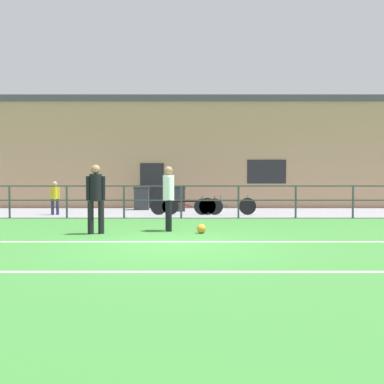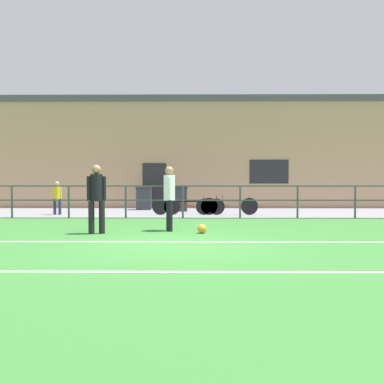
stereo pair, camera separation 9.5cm
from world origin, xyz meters
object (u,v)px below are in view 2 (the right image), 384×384
object	(u,v)px
soccer_ball_match	(202,229)
bicycle_parked_1	(194,206)
spectator_child	(57,196)
bicycle_parked_2	(182,206)
player_striker	(169,194)
bicycle_parked_3	(229,206)
trash_bin_1	(181,199)
trash_bin_0	(144,198)
player_goalkeeper	(97,195)

from	to	relation	value
soccer_ball_match	bicycle_parked_1	distance (m)	5.31
spectator_child	bicycle_parked_2	size ratio (longest dim) A/B	0.56
player_striker	bicycle_parked_3	size ratio (longest dim) A/B	0.79
player_striker	soccer_ball_match	xyz separation A→B (m)	(0.86, -0.50, -0.86)
player_striker	trash_bin_1	world-z (taller)	player_striker
trash_bin_0	player_goalkeeper	bearing A→B (deg)	-91.43
bicycle_parked_2	bicycle_parked_3	bearing A→B (deg)	0.00
spectator_child	trash_bin_1	distance (m)	4.94
player_striker	bicycle_parked_1	distance (m)	4.88
spectator_child	bicycle_parked_1	size ratio (longest dim) A/B	0.55
soccer_ball_match	bicycle_parked_1	bearing A→B (deg)	92.44
spectator_child	bicycle_parked_1	world-z (taller)	spectator_child
spectator_child	trash_bin_1	size ratio (longest dim) A/B	1.22
player_goalkeeper	bicycle_parked_1	distance (m)	5.98
bicycle_parked_1	bicycle_parked_2	world-z (taller)	bicycle_parked_1
soccer_ball_match	spectator_child	world-z (taller)	spectator_child
player_goalkeeper	bicycle_parked_1	bearing A→B (deg)	49.48
soccer_ball_match	bicycle_parked_3	distance (m)	5.41
spectator_child	trash_bin_1	bearing A→B (deg)	-167.04
bicycle_parked_3	bicycle_parked_2	bearing A→B (deg)	180.00
player_goalkeeper	player_striker	size ratio (longest dim) A/B	1.01
bicycle_parked_1	player_striker	bearing A→B (deg)	-97.55
spectator_child	trash_bin_0	bearing A→B (deg)	-146.33
bicycle_parked_3	trash_bin_1	distance (m)	2.62
soccer_ball_match	trash_bin_1	size ratio (longest dim) A/B	0.23
trash_bin_1	player_striker	bearing A→B (deg)	-90.49
bicycle_parked_3	trash_bin_1	bearing A→B (deg)	136.80
soccer_ball_match	spectator_child	bearing A→B (deg)	135.53
bicycle_parked_2	bicycle_parked_3	size ratio (longest dim) A/B	1.04
player_goalkeeper	trash_bin_1	world-z (taller)	player_goalkeeper
soccer_ball_match	bicycle_parked_2	xyz separation A→B (m)	(-0.68, 5.30, 0.23)
player_goalkeeper	spectator_child	distance (m)	6.11
player_striker	bicycle_parked_1	bearing A→B (deg)	-15.59
player_striker	trash_bin_1	bearing A→B (deg)	-8.53
bicycle_parked_1	soccer_ball_match	bearing A→B (deg)	-87.56
player_striker	bicycle_parked_2	size ratio (longest dim) A/B	0.76
player_striker	spectator_child	size ratio (longest dim) A/B	1.36
bicycle_parked_2	trash_bin_0	distance (m)	3.20
trash_bin_0	trash_bin_1	bearing A→B (deg)	-28.05
player_striker	bicycle_parked_3	bearing A→B (deg)	-30.26
bicycle_parked_2	bicycle_parked_3	distance (m)	1.78
bicycle_parked_2	trash_bin_1	distance (m)	1.80
bicycle_parked_3	trash_bin_1	world-z (taller)	trash_bin_1
player_goalkeeper	trash_bin_0	bearing A→B (deg)	72.13
bicycle_parked_2	spectator_child	bearing A→B (deg)	179.73
bicycle_parked_1	bicycle_parked_2	xyz separation A→B (m)	(-0.46, 0.00, -0.00)
trash_bin_1	bicycle_parked_2	bearing A→B (deg)	-86.16
spectator_child	player_striker	bearing A→B (deg)	125.46
player_goalkeeper	trash_bin_1	xyz separation A→B (m)	(1.85, 7.21, -0.44)
bicycle_parked_1	trash_bin_0	world-z (taller)	trash_bin_0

